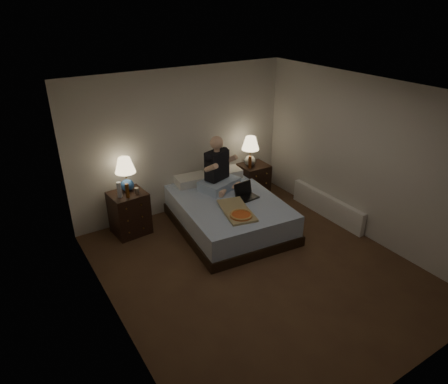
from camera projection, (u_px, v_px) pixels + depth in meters
floor at (258, 269)px, 5.72m from camera, size 4.00×4.50×0.00m
ceiling at (266, 93)px, 4.61m from camera, size 4.00×4.50×0.00m
wall_back at (182, 142)px, 6.87m from camera, size 4.00×0.00×2.50m
wall_front at (418, 286)px, 3.46m from camera, size 4.00×0.00×2.50m
wall_left at (110, 235)px, 4.20m from camera, size 0.00×4.50×2.50m
wall_right at (365, 160)px, 6.12m from camera, size 0.00×4.50×2.50m
bed at (228, 213)px, 6.65m from camera, size 1.75×2.21×0.52m
nightstand_left at (129, 213)px, 6.45m from camera, size 0.58×0.53×0.71m
nightstand_right at (254, 181)px, 7.63m from camera, size 0.52×0.47×0.66m
lamp_left at (126, 175)px, 6.26m from camera, size 0.41×0.41×0.56m
lamp_right at (250, 151)px, 7.33m from camera, size 0.34×0.34×0.56m
water_bottle at (119, 190)px, 6.12m from camera, size 0.07×0.07×0.25m
soda_can at (137, 191)px, 6.26m from camera, size 0.07×0.07×0.10m
beer_bottle_left at (127, 191)px, 6.12m from camera, size 0.06×0.06×0.23m
beer_bottle_right at (250, 162)px, 7.30m from camera, size 0.06×0.06×0.23m
person at (219, 163)px, 6.70m from camera, size 0.78×0.69×0.93m
laptop at (248, 192)px, 6.52m from camera, size 0.36×0.31×0.24m
pizza_box at (241, 216)px, 5.97m from camera, size 0.56×0.83×0.08m
radiator at (327, 206)px, 6.99m from camera, size 0.10×1.60×0.40m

